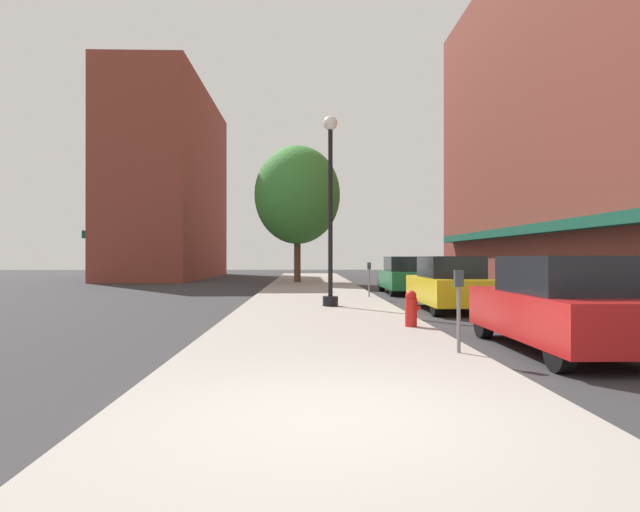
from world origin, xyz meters
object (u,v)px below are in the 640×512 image
(tree_near, at_px, (297,195))
(car_green, at_px, (404,276))
(parking_meter_near, at_px, (459,300))
(car_yellow, at_px, (449,284))
(parking_meter_far, at_px, (369,275))
(lamppost, at_px, (330,207))
(fire_hydrant, at_px, (411,308))
(car_red, at_px, (561,305))

(tree_near, height_order, car_green, tree_near)
(parking_meter_near, bearing_deg, car_yellow, 75.76)
(parking_meter_far, distance_m, car_green, 3.69)
(lamppost, relative_size, tree_near, 0.71)
(lamppost, height_order, tree_near, tree_near)
(fire_hydrant, bearing_deg, parking_meter_far, 89.18)
(lamppost, distance_m, car_green, 8.19)
(parking_meter_near, height_order, car_red, car_red)
(fire_hydrant, bearing_deg, lamppost, 107.56)
(lamppost, bearing_deg, parking_meter_near, -78.28)
(fire_hydrant, distance_m, car_green, 12.00)
(parking_meter_near, distance_m, parking_meter_far, 11.84)
(parking_meter_far, xyz_separation_m, tree_near, (-2.94, 11.95, 4.46))
(car_red, bearing_deg, car_yellow, 90.72)
(fire_hydrant, xyz_separation_m, car_yellow, (2.07, 4.52, 0.29))
(lamppost, bearing_deg, car_green, 62.50)
(lamppost, height_order, car_red, lamppost)
(parking_meter_far, relative_size, tree_near, 0.16)
(fire_hydrant, height_order, car_red, car_red)
(lamppost, xyz_separation_m, parking_meter_near, (1.67, -8.03, -2.25))
(fire_hydrant, relative_size, tree_near, 0.10)
(car_yellow, bearing_deg, car_red, -90.62)
(car_red, bearing_deg, car_green, 90.72)
(lamppost, height_order, car_green, lamppost)
(parking_meter_near, bearing_deg, car_red, 17.74)
(fire_hydrant, distance_m, car_yellow, 4.98)
(tree_near, bearing_deg, car_green, -60.99)
(parking_meter_near, height_order, tree_near, tree_near)
(tree_near, bearing_deg, fire_hydrant, -82.23)
(parking_meter_far, height_order, tree_near, tree_near)
(tree_near, relative_size, car_yellow, 1.93)
(lamppost, bearing_deg, parking_meter_far, 66.40)
(car_yellow, bearing_deg, car_green, 89.38)
(parking_meter_far, height_order, car_yellow, car_yellow)
(car_red, distance_m, car_yellow, 7.06)
(parking_meter_far, height_order, car_green, car_green)
(car_red, bearing_deg, tree_near, 102.64)
(parking_meter_near, distance_m, tree_near, 24.39)
(tree_near, bearing_deg, lamppost, -85.37)
(parking_meter_far, relative_size, car_green, 0.30)
(lamppost, distance_m, parking_meter_far, 4.73)
(tree_near, distance_m, car_green, 11.09)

